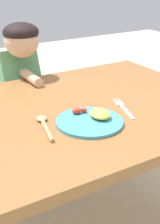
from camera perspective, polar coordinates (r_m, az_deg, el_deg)
dining_table at (r=1.44m, az=0.67°, el=-1.11°), size 1.22×0.94×0.68m
plate at (r=1.26m, az=1.97°, el=-1.35°), size 0.26×0.26×0.04m
fork at (r=1.40m, az=7.52°, el=0.70°), size 0.09×0.22×0.01m
spoon at (r=1.24m, az=-6.16°, el=-2.14°), size 0.08×0.21×0.02m
person at (r=1.91m, az=-10.06°, el=2.72°), size 0.21×0.38×0.97m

